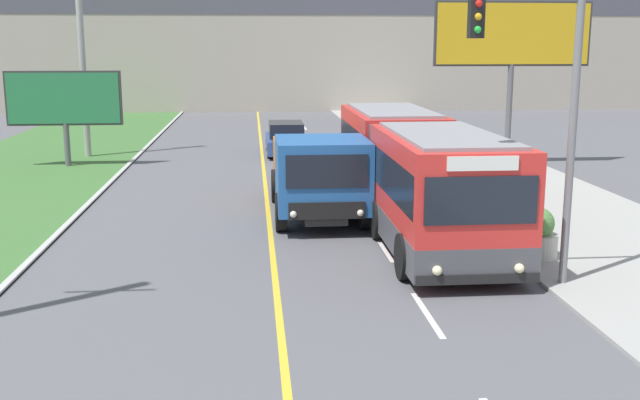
% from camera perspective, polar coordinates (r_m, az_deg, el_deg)
% --- Properties ---
extents(city_bus, '(2.70, 12.44, 2.94)m').
position_cam_1_polar(city_bus, '(20.72, 7.12, 2.16)').
color(city_bus, red).
rests_on(city_bus, ground_plane).
extents(dump_truck, '(2.56, 6.73, 2.44)m').
position_cam_1_polar(dump_truck, '(21.09, -0.06, 1.76)').
color(dump_truck, black).
rests_on(dump_truck, ground_plane).
extents(car_distant, '(1.80, 4.30, 1.45)m').
position_cam_1_polar(car_distant, '(34.43, -2.60, 4.67)').
color(car_distant, '#2D4784').
rests_on(car_distant, ground_plane).
extents(utility_pole_far, '(1.80, 0.28, 11.04)m').
position_cam_1_polar(utility_pole_far, '(34.79, -17.79, 12.27)').
color(utility_pole_far, '#9E9E99').
rests_on(utility_pole_far, ground_plane).
extents(traffic_light_mast, '(2.28, 0.32, 6.23)m').
position_cam_1_polar(traffic_light_mast, '(15.47, 16.73, 7.69)').
color(traffic_light_mast, slate).
rests_on(traffic_light_mast, ground_plane).
extents(billboard_large, '(6.39, 0.24, 6.62)m').
position_cam_1_polar(billboard_large, '(31.57, 14.46, 11.79)').
color(billboard_large, '#59595B').
rests_on(billboard_large, ground_plane).
extents(billboard_small, '(4.59, 0.24, 3.90)m').
position_cam_1_polar(billboard_small, '(32.25, -18.93, 7.20)').
color(billboard_small, '#59595B').
rests_on(billboard_small, ground_plane).
extents(planter_round_near, '(0.93, 0.93, 1.18)m').
position_cam_1_polar(planter_round_near, '(17.98, 16.23, -2.60)').
color(planter_round_near, '#B7B2A8').
rests_on(planter_round_near, sidewalk_right).
extents(planter_round_second, '(1.01, 1.01, 1.23)m').
position_cam_1_polar(planter_round_second, '(22.64, 11.82, 0.56)').
color(planter_round_second, '#B7B2A8').
rests_on(planter_round_second, sidewalk_right).
extents(planter_round_third, '(1.07, 1.07, 1.20)m').
position_cam_1_polar(planter_round_third, '(27.42, 8.79, 2.55)').
color(planter_round_third, '#B7B2A8').
rests_on(planter_round_third, sidewalk_right).
extents(planter_round_far, '(1.00, 1.00, 1.20)m').
position_cam_1_polar(planter_round_far, '(32.30, 6.96, 3.99)').
color(planter_round_far, '#B7B2A8').
rests_on(planter_round_far, sidewalk_right).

